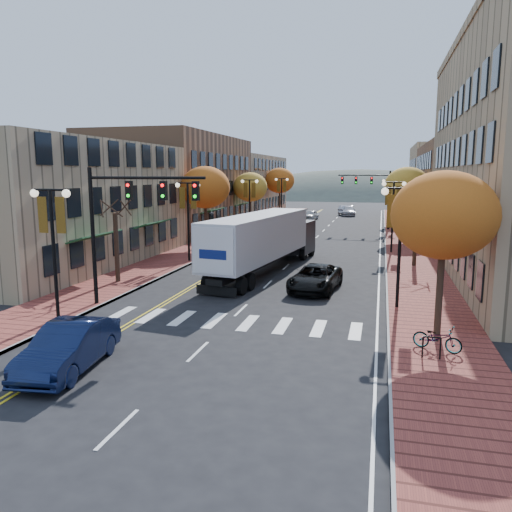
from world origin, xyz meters
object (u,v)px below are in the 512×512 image
Objects in this scene: navy_sedan at (69,347)px; semi_truck at (265,238)px; bicycle at (437,338)px; black_suv at (315,278)px.

semi_truck is at bearing 75.01° from navy_sedan.
navy_sedan is 13.31m from bicycle.
navy_sedan is 15.43m from black_suv.
semi_truck reaches higher than bicycle.
navy_sedan reaches higher than bicycle.
black_suv is at bearing 57.56° from navy_sedan.
bicycle is at bearing -46.83° from semi_truck.
semi_truck is 18.68m from navy_sedan.
semi_truck reaches higher than navy_sedan.
semi_truck is 16.99m from bicycle.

